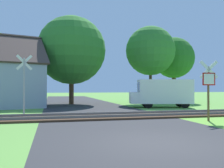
{
  "coord_description": "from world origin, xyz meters",
  "views": [
    {
      "loc": [
        -2.95,
        -6.45,
        1.56
      ],
      "look_at": [
        0.5,
        7.53,
        1.8
      ],
      "focal_mm": 40.0,
      "sensor_mm": 36.0,
      "label": 1
    }
  ],
  "objects_px": {
    "crossing_sign_far": "(24,81)",
    "tree_center": "(71,50)",
    "stop_sign_near": "(209,85)",
    "tree_right": "(150,51)",
    "tree_far": "(174,58)",
    "mail_truck": "(162,92)"
  },
  "relations": [
    {
      "from": "crossing_sign_far",
      "to": "tree_center",
      "type": "relative_size",
      "value": 0.4
    },
    {
      "from": "stop_sign_near",
      "to": "tree_right",
      "type": "bearing_deg",
      "value": -88.42
    },
    {
      "from": "stop_sign_near",
      "to": "tree_center",
      "type": "xyz_separation_m",
      "value": [
        -5.28,
        14.23,
        3.56
      ]
    },
    {
      "from": "tree_far",
      "to": "tree_right",
      "type": "bearing_deg",
      "value": -152.77
    },
    {
      "from": "tree_far",
      "to": "crossing_sign_far",
      "type": "bearing_deg",
      "value": -143.74
    },
    {
      "from": "stop_sign_near",
      "to": "tree_center",
      "type": "relative_size",
      "value": 0.33
    },
    {
      "from": "tree_right",
      "to": "mail_truck",
      "type": "relative_size",
      "value": 1.51
    },
    {
      "from": "tree_right",
      "to": "mail_truck",
      "type": "bearing_deg",
      "value": -102.23
    },
    {
      "from": "crossing_sign_far",
      "to": "tree_center",
      "type": "xyz_separation_m",
      "value": [
        3.4,
        9.99,
        3.28
      ]
    },
    {
      "from": "tree_center",
      "to": "tree_far",
      "type": "xyz_separation_m",
      "value": [
        11.48,
        0.93,
        -0.32
      ]
    },
    {
      "from": "tree_center",
      "to": "tree_far",
      "type": "distance_m",
      "value": 11.52
    },
    {
      "from": "tree_right",
      "to": "tree_center",
      "type": "height_order",
      "value": "tree_center"
    },
    {
      "from": "tree_center",
      "to": "stop_sign_near",
      "type": "bearing_deg",
      "value": -69.64
    },
    {
      "from": "crossing_sign_far",
      "to": "mail_truck",
      "type": "xyz_separation_m",
      "value": [
        10.19,
        3.97,
        -0.74
      ]
    },
    {
      "from": "tree_right",
      "to": "tree_center",
      "type": "bearing_deg",
      "value": 173.34
    },
    {
      "from": "stop_sign_near",
      "to": "crossing_sign_far",
      "type": "bearing_deg",
      "value": -13.32
    },
    {
      "from": "crossing_sign_far",
      "to": "tree_far",
      "type": "relative_size",
      "value": 0.47
    },
    {
      "from": "tree_center",
      "to": "crossing_sign_far",
      "type": "bearing_deg",
      "value": -108.81
    },
    {
      "from": "stop_sign_near",
      "to": "tree_far",
      "type": "xyz_separation_m",
      "value": [
        6.2,
        15.16,
        3.24
      ]
    },
    {
      "from": "stop_sign_near",
      "to": "tree_center",
      "type": "bearing_deg",
      "value": -56.96
    },
    {
      "from": "tree_center",
      "to": "mail_truck",
      "type": "distance_m",
      "value": 9.93
    },
    {
      "from": "crossing_sign_far",
      "to": "mail_truck",
      "type": "bearing_deg",
      "value": 18.0
    }
  ]
}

